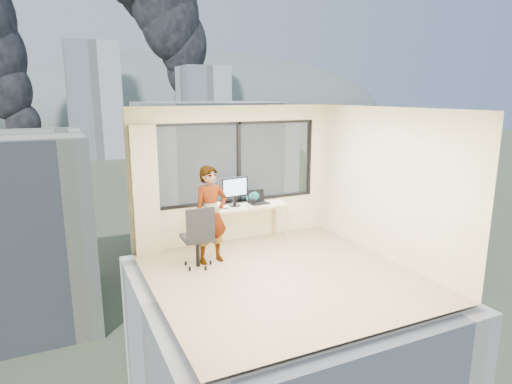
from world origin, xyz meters
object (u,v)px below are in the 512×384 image
desk (241,225)px  game_console (214,205)px  monitor (235,191)px  chair (197,236)px  person (211,215)px  laptop (259,198)px  handbag (253,197)px

desk → game_console: game_console is taller
monitor → chair: bearing=-149.0°
person → chair: bearing=-166.4°
person → game_console: 0.86m
chair → laptop: bearing=28.6°
handbag → person: bearing=-143.8°
person → monitor: size_ratio=2.99×
chair → handbag: bearing=34.1°
chair → handbag: size_ratio=3.79×
chair → desk: bearing=35.5°
desk → chair: chair is taller
person → monitor: person is taller
desk → person: size_ratio=1.09×
chair → person: size_ratio=0.65×
desk → handbag: (0.32, 0.16, 0.48)m
person → handbag: bearing=26.2°
desk → monitor: 0.66m
handbag → laptop: bearing=-65.1°
chair → monitor: size_ratio=1.94×
desk → chair: size_ratio=1.68×
chair → handbag: chair is taller
game_console → handbag: 0.81m
person → game_console: size_ratio=5.83×
person → handbag: size_ratio=5.85×
person → game_console: (0.33, 0.79, -0.04)m
monitor → game_console: (-0.38, 0.11, -0.24)m
laptop → handbag: laptop is taller
handbag → desk: bearing=-151.0°
chair → game_console: 1.12m
chair → laptop: 1.69m
person → laptop: (1.20, 0.64, 0.04)m
game_console → desk: bearing=-34.8°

